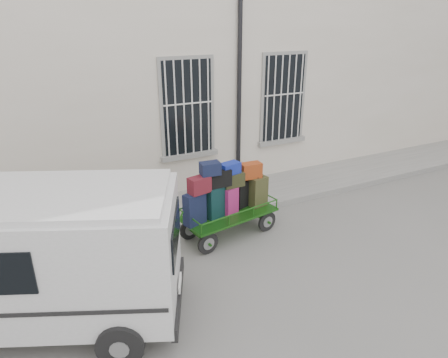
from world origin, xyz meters
name	(u,v)px	position (x,y,z in m)	size (l,w,h in m)	color
ground	(266,247)	(0.00, 0.00, 0.00)	(80.00, 80.00, 0.00)	slate
building	(167,64)	(0.00, 5.50, 3.00)	(24.00, 5.15, 6.00)	beige
sidewalk	(218,201)	(0.00, 2.20, 0.07)	(24.00, 1.70, 0.15)	gray
luggage_cart	(227,197)	(-0.48, 0.76, 0.87)	(2.34, 1.19, 1.70)	black
van	(29,252)	(-4.10, -0.27, 1.20)	(4.48, 3.24, 2.10)	white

